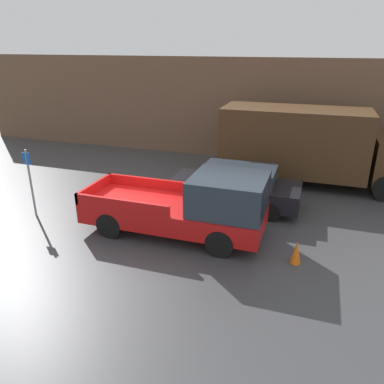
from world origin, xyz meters
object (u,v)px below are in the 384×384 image
delivery_truck (308,144)px  parking_sign (30,179)px  pickup_truck (190,206)px  car (236,186)px  traffic_cone (296,252)px

delivery_truck → parking_sign: delivery_truck is taller
pickup_truck → car: pickup_truck is taller
pickup_truck → parking_sign: size_ratio=2.37×
parking_sign → pickup_truck: bearing=3.6°
pickup_truck → car: 2.77m
delivery_truck → parking_sign: bearing=-143.8°
pickup_truck → traffic_cone: pickup_truck is taller
car → traffic_cone: size_ratio=6.99×
pickup_truck → delivery_truck: 6.79m
pickup_truck → car: (0.83, 2.64, -0.20)m
pickup_truck → traffic_cone: (3.23, -0.60, -0.64)m
car → parking_sign: bearing=-155.0°
car → parking_sign: parking_sign is taller
delivery_truck → pickup_truck: bearing=-117.4°
car → delivery_truck: delivery_truck is taller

